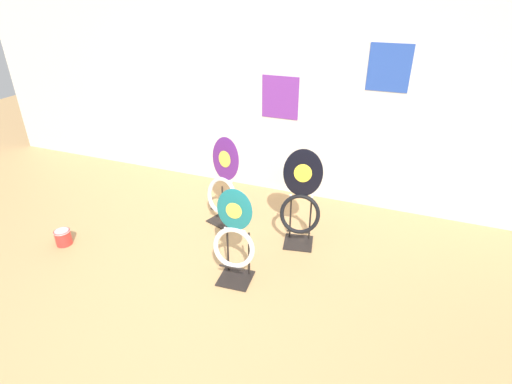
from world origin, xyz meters
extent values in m
plane|color=tan|center=(0.00, 0.00, 0.00)|extent=(14.00, 14.00, 0.00)
cube|color=silver|center=(0.00, 2.41, 1.30)|extent=(8.00, 0.06, 2.60)
cube|color=#284CAD|center=(1.27, 2.38, 1.56)|extent=(0.41, 0.01, 0.46)
cube|color=purple|center=(0.15, 2.38, 1.17)|extent=(0.43, 0.01, 0.48)
cube|color=black|center=(0.71, 1.35, 0.01)|extent=(0.33, 0.33, 0.01)
cylinder|color=black|center=(0.60, 1.42, 0.23)|extent=(0.02, 0.02, 0.44)
cylinder|color=black|center=(0.79, 1.46, 0.23)|extent=(0.02, 0.02, 0.44)
cylinder|color=black|center=(0.73, 1.28, 0.19)|extent=(0.22, 0.06, 0.02)
torus|color=black|center=(0.72, 1.33, 0.35)|extent=(0.41, 0.24, 0.37)
ellipsoid|color=black|center=(0.70, 1.44, 0.74)|extent=(0.39, 0.17, 0.45)
ellipsoid|color=yellow|center=(0.70, 1.42, 0.74)|extent=(0.17, 0.07, 0.17)
sphere|color=silver|center=(0.60, 1.37, 0.51)|extent=(0.02, 0.02, 0.02)
sphere|color=silver|center=(0.81, 1.41, 0.51)|extent=(0.02, 0.02, 0.02)
cube|color=black|center=(-0.16, 1.47, 0.01)|extent=(0.36, 0.36, 0.01)
cylinder|color=black|center=(-0.23, 1.58, 0.18)|extent=(0.02, 0.02, 0.34)
cylinder|color=black|center=(-0.04, 1.52, 0.18)|extent=(0.02, 0.02, 0.34)
cylinder|color=black|center=(-0.19, 1.39, 0.15)|extent=(0.22, 0.09, 0.02)
torus|color=silver|center=(-0.17, 1.45, 0.32)|extent=(0.43, 0.28, 0.39)
ellipsoid|color=#60237F|center=(-0.14, 1.52, 0.71)|extent=(0.38, 0.19, 0.45)
ellipsoid|color=#E5CC4C|center=(-0.15, 1.51, 0.71)|extent=(0.17, 0.08, 0.17)
sphere|color=silver|center=(-0.25, 1.53, 0.49)|extent=(0.02, 0.02, 0.02)
sphere|color=silver|center=(-0.06, 1.46, 0.49)|extent=(0.02, 0.02, 0.02)
cube|color=black|center=(0.35, 0.63, 0.01)|extent=(0.30, 0.30, 0.01)
cylinder|color=black|center=(0.24, 0.71, 0.23)|extent=(0.02, 0.02, 0.43)
cylinder|color=black|center=(0.44, 0.73, 0.23)|extent=(0.02, 0.02, 0.43)
cylinder|color=black|center=(0.35, 0.55, 0.18)|extent=(0.22, 0.03, 0.02)
torus|color=silver|center=(0.35, 0.61, 0.35)|extent=(0.37, 0.15, 0.37)
ellipsoid|color=#197075|center=(0.35, 0.65, 0.69)|extent=(0.31, 0.07, 0.37)
ellipsoid|color=#EADB4C|center=(0.35, 0.64, 0.69)|extent=(0.14, 0.02, 0.14)
sphere|color=silver|center=(0.26, 0.64, 0.50)|extent=(0.02, 0.02, 0.02)
sphere|color=silver|center=(0.43, 0.65, 0.50)|extent=(0.02, 0.02, 0.02)
cylinder|color=red|center=(-1.45, 0.50, 0.08)|extent=(0.15, 0.15, 0.15)
torus|color=silver|center=(-1.45, 0.50, 0.15)|extent=(0.16, 0.16, 0.01)
cylinder|color=#B2B2B7|center=(-1.45, 0.50, 0.16)|extent=(0.13, 0.13, 0.00)
camera|label=1|loc=(1.51, -1.86, 2.31)|focal=28.00mm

